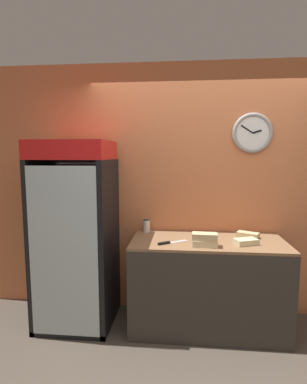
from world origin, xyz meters
TOP-DOWN VIEW (x-y plane):
  - wall_back at (0.00, 1.27)m, footprint 5.20×0.10m
  - prep_counter at (0.00, 0.88)m, footprint 1.50×0.67m
  - beverage_cooler at (-1.33, 0.92)m, footprint 0.74×0.69m
  - sandwich_stack_bottom at (-0.05, 0.69)m, footprint 0.23×0.12m
  - sandwich_stack_middle at (-0.05, 0.69)m, footprint 0.23×0.13m
  - sandwich_flat_left at (0.34, 0.79)m, footprint 0.24×0.19m
  - sandwich_flat_right at (0.41, 1.03)m, footprint 0.23×0.19m
  - chefs_knife at (-0.38, 0.75)m, footprint 0.28×0.21m
  - condiment_jar at (-0.64, 1.15)m, footprint 0.08×0.08m

SIDE VIEW (x-z plane):
  - prep_counter at x=0.00m, z-range 0.00..0.90m
  - chefs_knife at x=-0.38m, z-range 0.90..0.92m
  - sandwich_flat_left at x=0.34m, z-range 0.90..0.95m
  - sandwich_flat_right at x=0.41m, z-range 0.90..0.95m
  - sandwich_stack_bottom at x=-0.05m, z-range 0.90..0.96m
  - condiment_jar at x=-0.64m, z-range 0.90..1.04m
  - sandwich_stack_middle at x=-0.05m, z-range 0.96..1.02m
  - beverage_cooler at x=-1.33m, z-range 0.09..1.96m
  - wall_back at x=0.00m, z-range 0.01..2.71m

